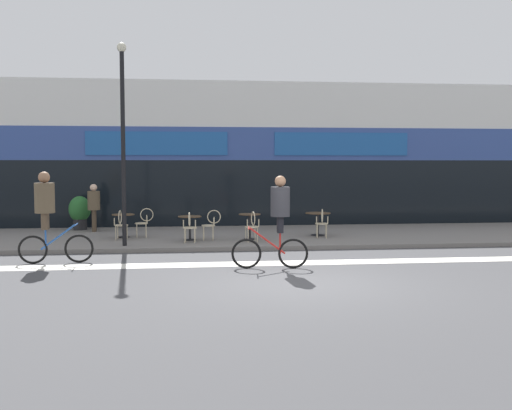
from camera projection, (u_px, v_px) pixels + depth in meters
The scene contains 19 objects.
ground_plane at pixel (303, 283), 12.10m from camera, with size 120.00×120.00×0.00m, color #424244.
sidewalk_slab at pixel (260, 236), 19.28m from camera, with size 40.00×5.50×0.12m, color slate.
storefront_facade at pixel (246, 156), 23.77m from camera, with size 40.00×4.06×5.39m.
bike_lane_stripe at pixel (284, 263), 14.48m from camera, with size 36.00×0.70×0.01m, color silver.
bistro_table_0 at pixel (123, 221), 18.48m from camera, with size 0.69×0.69×0.72m.
bistro_table_1 at pixel (190, 223), 17.81m from camera, with size 0.70×0.70×0.72m.
bistro_table_2 at pixel (250, 221), 18.02m from camera, with size 0.67×0.67×0.77m.
bistro_table_3 at pixel (318, 219), 18.96m from camera, with size 0.80×0.80×0.73m.
cafe_chair_0_near at pixel (121, 223), 17.85m from camera, with size 0.43×0.59×0.90m.
cafe_chair_0_side at pixel (144, 221), 18.55m from camera, with size 0.59×0.44×0.90m.
cafe_chair_1_near at pixel (190, 225), 17.19m from camera, with size 0.43×0.59×0.90m.
cafe_chair_1_side at pixel (211, 223), 17.88m from camera, with size 0.59×0.43×0.90m.
cafe_chair_2_near at pixel (252, 224), 17.41m from camera, with size 0.45×0.60×0.90m.
cafe_chair_3_near at pixel (322, 221), 18.34m from camera, with size 0.45×0.60×0.90m.
planter_pot at pixel (80, 211), 20.59m from camera, with size 0.74×0.74×1.16m.
lamp_post at pixel (123, 130), 16.45m from camera, with size 0.26×0.26×5.58m.
cyclist_0 at pixel (278, 215), 13.67m from camera, with size 1.77×0.55×2.14m.
cyclist_1 at pixel (47, 209), 14.35m from camera, with size 1.77×0.53×2.22m.
pedestrian_near_end at pixel (94, 203), 20.05m from camera, with size 0.44×0.44×1.60m.
Camera 1 is at (-2.30, -11.77, 2.43)m, focal length 42.00 mm.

